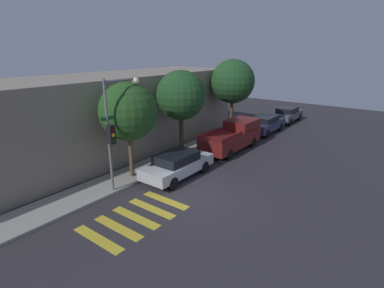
{
  "coord_description": "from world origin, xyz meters",
  "views": [
    {
      "loc": [
        -10.44,
        -7.89,
        6.86
      ],
      "look_at": [
        2.75,
        2.1,
        1.6
      ],
      "focal_mm": 28.0,
      "sensor_mm": 36.0,
      "label": 1
    }
  ],
  "objects": [
    {
      "name": "tree_near_corner",
      "position": [
        -0.21,
        4.02,
        3.75
      ],
      "size": [
        3.08,
        3.08,
        5.3
      ],
      "color": "brown",
      "rests_on": "ground"
    },
    {
      "name": "sedan_near_corner",
      "position": [
        1.42,
        2.1,
        0.76
      ],
      "size": [
        4.5,
        1.84,
        1.43
      ],
      "color": "#B7BABF",
      "rests_on": "ground"
    },
    {
      "name": "traffic_light_pole",
      "position": [
        -1.55,
        3.37,
        3.58
      ],
      "size": [
        2.42,
        0.56,
        5.6
      ],
      "color": "slate",
      "rests_on": "ground"
    },
    {
      "name": "ground_plane",
      "position": [
        0.0,
        0.0,
        0.0
      ],
      "size": [
        60.0,
        60.0,
        0.0
      ],
      "primitive_type": "plane",
      "color": "#2D2B30"
    },
    {
      "name": "pickup_truck",
      "position": [
        7.61,
        2.1,
        0.97
      ],
      "size": [
        5.5,
        1.99,
        1.94
      ],
      "color": "maroon",
      "rests_on": "ground"
    },
    {
      "name": "sedan_middle",
      "position": [
        13.14,
        2.1,
        0.78
      ],
      "size": [
        4.57,
        1.79,
        1.47
      ],
      "color": "#2D3351",
      "rests_on": "ground"
    },
    {
      "name": "sedan_far_end",
      "position": [
        18.29,
        2.1,
        0.76
      ],
      "size": [
        4.33,
        1.79,
        1.43
      ],
      "color": "#4C5156",
      "rests_on": "ground"
    },
    {
      "name": "tree_midblock",
      "position": [
        4.13,
        4.02,
        4.08
      ],
      "size": [
        3.12,
        3.12,
        5.66
      ],
      "color": "#42301E",
      "rests_on": "ground"
    },
    {
      "name": "crosswalk",
      "position": [
        -2.95,
        0.8,
        0.0
      ],
      "size": [
        4.27,
        2.6,
        0.0
      ],
      "color": "gold",
      "rests_on": "ground"
    },
    {
      "name": "tree_far_end",
      "position": [
        10.62,
        4.02,
        4.41
      ],
      "size": [
        3.45,
        3.45,
        6.15
      ],
      "color": "#4C3823",
      "rests_on": "ground"
    },
    {
      "name": "sidewalk",
      "position": [
        0.0,
        4.26,
        0.07
      ],
      "size": [
        26.0,
        2.12,
        0.14
      ],
      "primitive_type": "cube",
      "color": "gray",
      "rests_on": "ground"
    },
    {
      "name": "building_row",
      "position": [
        0.0,
        8.72,
        2.62
      ],
      "size": [
        26.0,
        6.0,
        5.24
      ],
      "primitive_type": "cube",
      "color": "gray",
      "rests_on": "ground"
    }
  ]
}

